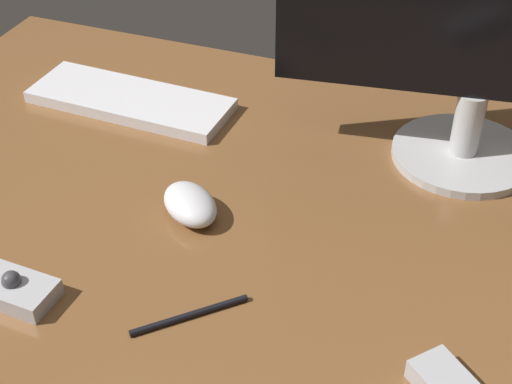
# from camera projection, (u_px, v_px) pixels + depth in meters

# --- Properties ---
(desk) EXTENTS (1.40, 0.84, 0.02)m
(desk) POSITION_uv_depth(u_px,v_px,m) (288.00, 218.00, 1.08)
(desk) COLOR brown
(desk) RESTS_ON ground
(keyboard) EXTENTS (0.35, 0.13, 0.02)m
(keyboard) POSITION_uv_depth(u_px,v_px,m) (130.00, 100.00, 1.30)
(keyboard) COLOR white
(keyboard) RESTS_ON desk
(computer_mouse) EXTENTS (0.12, 0.11, 0.04)m
(computer_mouse) POSITION_uv_depth(u_px,v_px,m) (190.00, 204.00, 1.06)
(computer_mouse) COLOR silver
(computer_mouse) RESTS_ON desk
(pen) EXTENTS (0.11, 0.11, 0.01)m
(pen) POSITION_uv_depth(u_px,v_px,m) (190.00, 315.00, 0.92)
(pen) COLOR black
(pen) RESTS_ON desk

